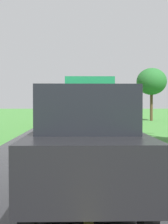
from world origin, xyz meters
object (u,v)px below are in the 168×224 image
banana_truck_near (90,110)px  banana_truck_far (83,107)px  roadside_tree_far_left (152,82)px  following_car (86,142)px

banana_truck_near → banana_truck_far: (-0.11, 11.98, 0.00)m
banana_truck_near → roadside_tree_far_left: roadside_tree_far_left is taller
following_car → banana_truck_far: bearing=89.2°
banana_truck_near → banana_truck_far: bearing=90.5°
banana_truck_near → banana_truck_far: 11.98m
banana_truck_far → roadside_tree_far_left: roadside_tree_far_left is taller
banana_truck_near → following_car: size_ratio=1.42×
banana_truck_far → roadside_tree_far_left: (7.03, 5.49, 2.48)m
banana_truck_far → following_car: size_ratio=1.42×
roadside_tree_far_left → following_car: 25.78m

